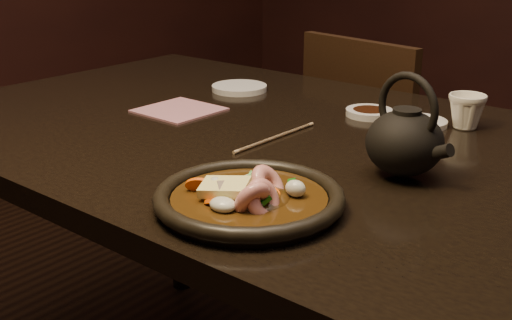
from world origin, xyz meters
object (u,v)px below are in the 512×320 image
Objects in this scene: plate at (249,199)px; tea_cup at (467,110)px; table at (297,177)px; teapot at (405,139)px; chair at (378,168)px.

plate is 3.68× the size of tea_cup.
teapot is (0.24, -0.05, 0.14)m from table.
plate is 1.65× the size of teapot.
table is at bearing -129.60° from tea_cup.
table is 1.90× the size of chair.
table is 0.72m from chair.
chair is (-0.18, 0.66, -0.22)m from table.
chair is 3.19× the size of plate.
chair reaches higher than table.
teapot reaches higher than chair.
teapot is at bearing 66.37° from plate.
tea_cup is (0.40, -0.41, 0.33)m from chair.
plate reaches higher than table.
chair is at bearing 133.08° from teapot.
teapot is at bearing -12.89° from table.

